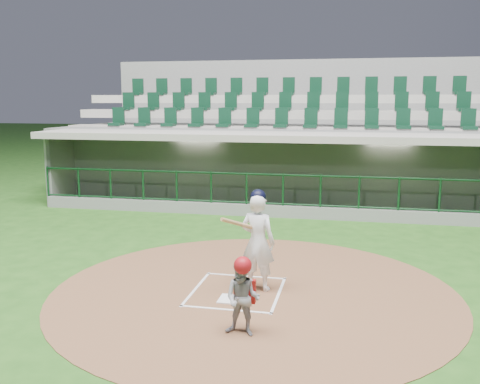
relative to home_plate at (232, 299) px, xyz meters
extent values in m
plane|color=#1F4B15|center=(0.00, 0.70, -0.02)|extent=(120.00, 120.00, 0.00)
cylinder|color=brown|center=(0.30, 0.50, -0.02)|extent=(7.20, 7.20, 0.01)
cube|color=white|center=(0.00, 0.00, 0.00)|extent=(0.43, 0.43, 0.02)
cube|color=white|center=(-0.75, 0.40, 0.00)|extent=(0.05, 1.80, 0.01)
cube|color=white|center=(0.75, 0.40, 0.00)|extent=(0.05, 1.80, 0.01)
cube|color=white|center=(0.00, 1.25, 0.00)|extent=(1.55, 0.05, 0.01)
cube|color=white|center=(0.00, -0.45, 0.00)|extent=(1.55, 0.05, 0.01)
cube|color=gray|center=(0.00, 8.20, -0.57)|extent=(15.00, 3.00, 0.10)
cube|color=slate|center=(0.00, 9.80, 0.83)|extent=(15.00, 0.20, 2.70)
cube|color=beige|center=(0.00, 9.68, 1.08)|extent=(13.50, 0.04, 0.90)
cube|color=slate|center=(-7.50, 8.20, 0.83)|extent=(0.20, 3.00, 2.70)
cube|color=#9D978E|center=(0.00, 7.95, 2.28)|extent=(15.40, 3.50, 0.20)
cube|color=slate|center=(0.00, 6.65, 0.13)|extent=(15.00, 0.15, 0.40)
cube|color=black|center=(0.00, 6.65, 1.70)|extent=(15.00, 0.01, 0.95)
cube|color=brown|center=(0.00, 9.25, -0.30)|extent=(12.75, 0.40, 0.45)
cube|color=white|center=(-3.00, 8.20, 2.15)|extent=(1.30, 0.35, 0.04)
cube|color=white|center=(3.00, 8.20, 2.15)|extent=(1.30, 0.35, 0.04)
imported|color=#AC1E12|center=(-4.35, 8.76, 0.27)|extent=(1.16, 0.89, 1.58)
imported|color=#9C1210|center=(-2.24, 8.79, 0.35)|extent=(1.11, 0.79, 1.74)
imported|color=#A91212|center=(1.00, 9.20, 0.41)|extent=(1.07, 0.91, 1.87)
imported|color=#9B1011|center=(3.88, 8.78, 0.44)|extent=(1.87, 1.10, 1.92)
cube|color=slate|center=(0.00, 11.45, 1.13)|extent=(17.00, 6.50, 2.50)
cube|color=gray|center=(0.00, 9.95, 2.28)|extent=(16.60, 0.95, 0.30)
cube|color=#A39E94|center=(0.00, 10.90, 2.83)|extent=(16.60, 0.95, 0.30)
cube|color=#ADA99C|center=(0.00, 11.85, 3.38)|extent=(16.60, 0.95, 0.30)
cube|color=gray|center=(0.00, 14.80, 2.50)|extent=(17.00, 0.25, 5.05)
imported|color=white|center=(0.34, 0.62, 0.86)|extent=(0.71, 0.55, 1.74)
sphere|color=black|center=(0.34, 0.62, 1.67)|extent=(0.28, 0.28, 0.28)
cylinder|color=#AF8050|center=(0.09, 0.37, 1.23)|extent=(0.58, 0.79, 0.39)
imported|color=gray|center=(0.46, -1.29, 0.54)|extent=(0.58, 0.47, 1.09)
sphere|color=#9F1118|center=(0.46, -1.29, 1.03)|extent=(0.26, 0.26, 0.26)
cube|color=maroon|center=(0.46, -1.14, 0.60)|extent=(0.32, 0.10, 0.35)
camera|label=1|loc=(1.94, -8.44, 3.36)|focal=40.00mm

